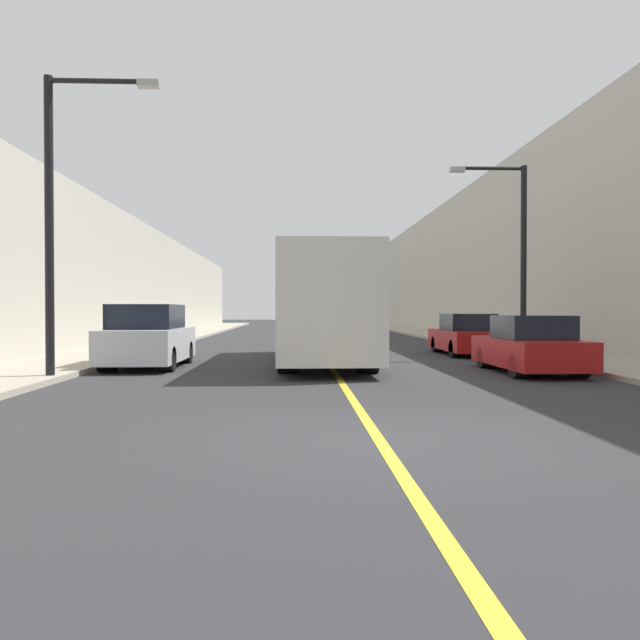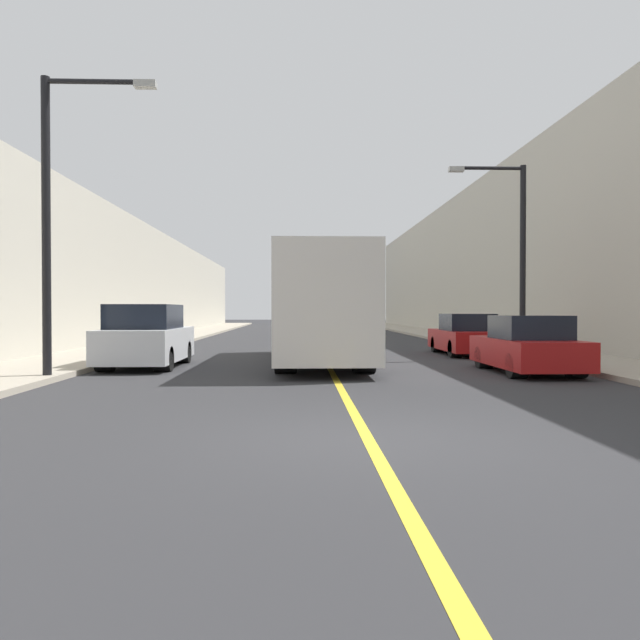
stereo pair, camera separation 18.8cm
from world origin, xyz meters
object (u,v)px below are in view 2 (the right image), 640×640
at_px(bus, 320,306).
at_px(street_lamp_left, 57,203).
at_px(parked_suv_left, 146,338).
at_px(street_lamp_right, 515,245).
at_px(car_right_mid, 466,336).
at_px(car_right_near, 527,347).

height_order(bus, street_lamp_left, street_lamp_left).
height_order(bus, parked_suv_left, bus).
xyz_separation_m(bus, street_lamp_right, (6.62, 1.39, 2.07)).
bearing_deg(parked_suv_left, street_lamp_right, 13.47).
xyz_separation_m(parked_suv_left, street_lamp_right, (11.66, 2.79, 3.01)).
height_order(bus, car_right_mid, bus).
bearing_deg(parked_suv_left, car_right_mid, 23.75).
distance_m(parked_suv_left, street_lamp_right, 12.36).
relative_size(car_right_near, car_right_mid, 0.95).
xyz_separation_m(car_right_near, street_lamp_right, (1.35, 4.80, 3.17)).
bearing_deg(bus, street_lamp_right, 11.86).
xyz_separation_m(car_right_near, street_lamp_left, (-11.51, -1.41, 3.42)).
height_order(car_right_mid, street_lamp_right, street_lamp_right).
bearing_deg(parked_suv_left, street_lamp_left, -109.36).
relative_size(car_right_near, street_lamp_right, 0.67).
distance_m(car_right_near, street_lamp_right, 5.90).
distance_m(street_lamp_left, street_lamp_right, 14.28).
distance_m(bus, street_lamp_left, 8.22).
xyz_separation_m(street_lamp_left, street_lamp_right, (12.86, 6.21, -0.25)).
bearing_deg(street_lamp_right, street_lamp_left, -154.24).
relative_size(bus, parked_suv_left, 2.38).
height_order(parked_suv_left, street_lamp_right, street_lamp_right).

